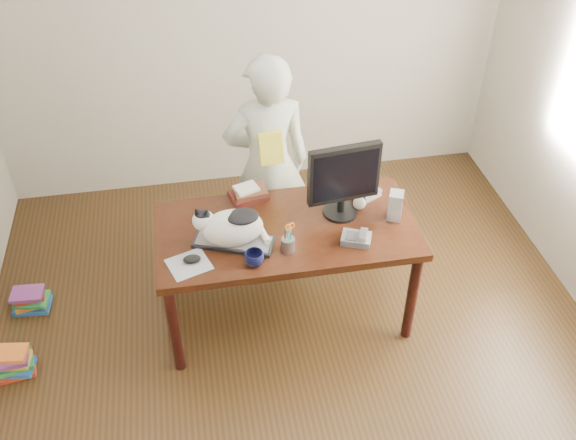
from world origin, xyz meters
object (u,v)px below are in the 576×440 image
Objects in this scene: phone at (357,238)px; speaker at (395,205)px; calculator at (364,190)px; book_pile_a at (13,363)px; monitor at (344,178)px; book_stack at (249,193)px; book_pile_b at (31,300)px; baseball at (359,203)px; cat at (230,226)px; mouse at (192,259)px; pen_cup at (288,243)px; person at (268,165)px; coffee_mug at (254,258)px; keyboard at (234,242)px; desk at (284,237)px.

phone is 0.35m from speaker.
book_pile_a is (-2.31, -0.46, -0.69)m from calculator.
monitor reaches higher than book_stack.
book_pile_b is at bearing 86.87° from book_pile_a.
speaker reaches higher than baseball.
book_pile_b is at bearing -176.62° from cat.
pen_cup is at bearing -18.69° from mouse.
person reaches higher than monitor.
coffee_mug is (-0.60, -0.35, -0.24)m from monitor.
mouse is 0.63× the size of speaker.
monitor is at bearing -3.07° from mouse.
pen_cup is at bearing -0.18° from book_pile_a.
book_pile_b is (-1.69, 0.56, -0.73)m from pen_cup.
book_pile_b is (-1.53, 0.01, -0.72)m from book_stack.
phone is (0.98, 0.01, 0.00)m from mouse.
coffee_mug is (0.11, -0.20, -0.09)m from cat.
person is (0.33, 0.69, -0.08)m from cat.
baseball is (0.10, 0.31, 0.01)m from phone.
speaker is at bearing -10.50° from mouse.
book_stack reaches higher than calculator.
keyboard is at bearing 159.33° from pen_cup.
baseball is at bearing -2.66° from mouse.
pen_cup is 0.75m from calculator.
baseball is (0.82, 0.20, 0.03)m from keyboard.
book_stack reaches higher than keyboard.
pen_cup is 0.57m from book_stack.
cat is 1.78× the size of book_pile_b.
keyboard is 0.73m from phone.
coffee_mug is at bearing -172.73° from calculator.
phone is (0.74, -0.12, -0.11)m from cat.
speaker is (0.32, -0.08, -0.19)m from monitor.
cat is 1.70× the size of book_pile_a.
book_pile_a is at bearing -172.51° from book_stack.
book_pile_a is 0.55m from book_pile_b.
calculator reaches higher than desk.
monitor is at bearing -170.42° from speaker.
phone reaches higher than book_pile_b.
book_pile_b is (-2.08, 0.29, -0.96)m from monitor.
mouse is at bearing -26.22° from book_pile_b.
book_stack is at bearing 90.26° from cat.
mouse is at bearing 52.23° from person.
cat is 0.29m from mouse.
pen_cup reaches higher than book_stack.
person reaches higher than mouse.
baseball is 2.36m from book_pile_a.
mouse is 1.35m from book_pile_a.
pen_cup reaches higher than speaker.
pen_cup is 0.75× the size of book_pile_a.
desk is 0.51m from phone.
book_pile_a is at bearing -154.51° from keyboard.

